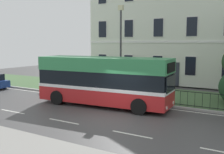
% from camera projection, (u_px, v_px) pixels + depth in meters
% --- Properties ---
extents(ground_plane, '(60.00, 56.00, 0.18)m').
position_uv_depth(ground_plane, '(125.00, 114.00, 15.74)').
color(ground_plane, '#444343').
extents(georgian_townhouse, '(19.15, 10.59, 13.87)m').
position_uv_depth(georgian_townhouse, '(190.00, 15.00, 28.82)').
color(georgian_townhouse, silver).
rests_on(georgian_townhouse, ground_plane).
extents(iron_verge_railing, '(12.36, 0.04, 0.97)m').
position_uv_depth(iron_verge_railing, '(138.00, 93.00, 18.66)').
color(iron_verge_railing, black).
rests_on(iron_verge_railing, ground_plane).
extents(single_decker_bus, '(8.99, 3.10, 3.18)m').
position_uv_depth(single_decker_bus, '(104.00, 80.00, 17.53)').
color(single_decker_bus, red).
rests_on(single_decker_bus, ground_plane).
extents(street_lamp_post, '(0.36, 0.24, 6.72)m').
position_uv_depth(street_lamp_post, '(121.00, 45.00, 20.00)').
color(street_lamp_post, '#333338').
rests_on(street_lamp_post, ground_plane).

